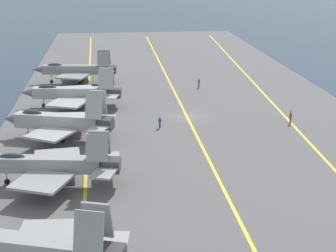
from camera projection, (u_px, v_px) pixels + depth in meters
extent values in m
plane|color=#23384C|center=(187.00, 119.00, 78.11)|extent=(2000.00, 2000.00, 0.00)
cube|color=#565659|center=(187.00, 118.00, 78.04)|extent=(182.45, 54.20, 0.40)
cube|color=yellow|center=(282.00, 113.00, 79.60)|extent=(163.98, 9.34, 0.01)
cube|color=yellow|center=(187.00, 117.00, 77.98)|extent=(164.21, 0.36, 0.01)
cube|color=yellow|center=(88.00, 120.00, 76.36)|extent=(164.18, 3.86, 0.01)
cube|color=gray|center=(25.00, 249.00, 38.43)|extent=(5.28, 11.32, 1.85)
cube|color=gray|center=(48.00, 234.00, 41.55)|extent=(4.95, 5.21, 0.28)
cube|color=gray|center=(89.00, 233.00, 35.69)|extent=(1.58, 2.33, 3.12)
cube|color=gray|center=(98.00, 220.00, 37.50)|extent=(1.58, 2.33, 3.12)
cube|color=gray|center=(114.00, 241.00, 39.40)|extent=(3.08, 2.51, 0.20)
cube|color=gray|center=(46.00, 164.00, 54.08)|extent=(3.29, 11.73, 1.57)
cube|color=#38383A|center=(111.00, 165.00, 53.85)|extent=(2.07, 2.13, 1.34)
ellipsoid|color=#232D38|center=(12.00, 157.00, 53.96)|extent=(1.28, 2.93, 0.87)
cube|color=gray|center=(42.00, 182.00, 51.15)|extent=(6.46, 6.53, 0.28)
cube|color=gray|center=(57.00, 157.00, 57.30)|extent=(5.36, 5.47, 0.28)
cube|color=gray|center=(97.00, 148.00, 52.41)|extent=(1.20, 2.31, 2.81)
cube|color=gray|center=(100.00, 142.00, 53.98)|extent=(1.20, 2.31, 2.81)
cube|color=gray|center=(103.00, 173.00, 51.79)|extent=(3.35, 2.98, 0.20)
cube|color=gray|center=(110.00, 157.00, 55.94)|extent=(2.85, 2.27, 0.20)
cylinder|color=#B2B2B7|center=(7.00, 177.00, 54.72)|extent=(0.16, 0.16, 1.58)
cylinder|color=black|center=(7.00, 182.00, 54.87)|extent=(0.31, 0.63, 0.60)
cylinder|color=#B2B2B7|center=(55.00, 182.00, 53.49)|extent=(0.16, 0.16, 1.58)
cylinder|color=black|center=(56.00, 187.00, 53.65)|extent=(0.31, 0.63, 0.60)
cylinder|color=#B2B2B7|center=(60.00, 174.00, 55.58)|extent=(0.16, 0.16, 1.58)
cylinder|color=black|center=(61.00, 178.00, 55.74)|extent=(0.31, 0.63, 0.60)
cube|color=#9EA3A8|center=(57.00, 121.00, 67.80)|extent=(4.93, 11.30, 1.87)
cone|color=#5B5E60|center=(11.00, 119.00, 68.84)|extent=(2.30, 2.53, 1.77)
cube|color=#38383A|center=(106.00, 124.00, 66.74)|extent=(2.57, 2.35, 1.59)
ellipsoid|color=#232D38|center=(32.00, 114.00, 68.06)|extent=(1.75, 2.91, 1.03)
cube|color=#9EA3A8|center=(50.00, 134.00, 64.79)|extent=(6.64, 6.64, 0.28)
cube|color=#9EA3A8|center=(69.00, 118.00, 71.08)|extent=(5.04, 5.04, 0.28)
cube|color=#9EA3A8|center=(94.00, 106.00, 65.19)|extent=(1.56, 2.32, 3.33)
cube|color=#9EA3A8|center=(98.00, 102.00, 67.03)|extent=(1.56, 2.32, 3.33)
cube|color=#9EA3A8|center=(97.00, 129.00, 64.63)|extent=(3.45, 3.14, 0.20)
cube|color=#9EA3A8|center=(107.00, 118.00, 69.00)|extent=(3.01, 2.41, 0.20)
cylinder|color=#B2B2B7|center=(28.00, 132.00, 69.00)|extent=(0.16, 0.16, 1.53)
cylinder|color=black|center=(29.00, 135.00, 69.14)|extent=(0.38, 0.64, 0.60)
cylinder|color=#B2B2B7|center=(62.00, 137.00, 66.93)|extent=(0.16, 0.16, 1.53)
cylinder|color=black|center=(63.00, 140.00, 67.08)|extent=(0.38, 0.64, 0.60)
cylinder|color=#B2B2B7|center=(69.00, 131.00, 69.38)|extent=(0.16, 0.16, 1.53)
cylinder|color=black|center=(70.00, 134.00, 69.53)|extent=(0.38, 0.64, 0.60)
cube|color=#9EA3A8|center=(71.00, 93.00, 82.11)|extent=(3.14, 12.08, 1.70)
cone|color=#5B5E60|center=(27.00, 93.00, 82.15)|extent=(1.88, 2.44, 1.62)
cube|color=#38383A|center=(115.00, 93.00, 82.06)|extent=(2.18, 2.16, 1.45)
ellipsoid|color=#232D38|center=(47.00, 88.00, 81.88)|extent=(1.28, 3.00, 0.94)
cube|color=#9EA3A8|center=(69.00, 102.00, 78.73)|extent=(7.24, 6.90, 0.28)
cube|color=#9EA3A8|center=(77.00, 90.00, 85.82)|extent=(6.36, 5.84, 0.28)
cube|color=#9EA3A8|center=(106.00, 79.00, 80.46)|extent=(1.22, 2.36, 3.09)
cube|color=#9EA3A8|center=(107.00, 77.00, 82.15)|extent=(1.22, 2.36, 3.09)
cube|color=#9EA3A8|center=(110.00, 96.00, 79.93)|extent=(3.34, 2.98, 0.20)
cube|color=#9EA3A8|center=(113.00, 89.00, 84.20)|extent=(2.92, 2.41, 0.20)
cylinder|color=#B2B2B7|center=(44.00, 102.00, 82.65)|extent=(0.16, 0.16, 1.55)
cylinder|color=black|center=(44.00, 105.00, 82.80)|extent=(0.29, 0.62, 0.60)
cylinder|color=#B2B2B7|center=(77.00, 105.00, 81.48)|extent=(0.16, 0.16, 1.55)
cylinder|color=black|center=(78.00, 107.00, 81.63)|extent=(0.29, 0.62, 0.60)
cylinder|color=#B2B2B7|center=(80.00, 101.00, 83.74)|extent=(0.16, 0.16, 1.55)
cylinder|color=black|center=(80.00, 103.00, 83.89)|extent=(0.29, 0.62, 0.60)
cube|color=gray|center=(74.00, 70.00, 97.75)|extent=(3.00, 11.97, 1.63)
cone|color=#5B5E60|center=(38.00, 70.00, 97.76)|extent=(1.80, 2.41, 1.55)
cube|color=#38383A|center=(111.00, 70.00, 97.74)|extent=(2.08, 2.13, 1.38)
ellipsoid|color=#232D38|center=(55.00, 66.00, 97.51)|extent=(1.22, 2.97, 0.90)
cube|color=gray|center=(73.00, 76.00, 94.83)|extent=(6.37, 6.52, 0.28)
cube|color=gray|center=(79.00, 69.00, 101.00)|extent=(5.49, 5.71, 0.28)
cube|color=gray|center=(103.00, 59.00, 96.21)|extent=(1.15, 2.33, 2.88)
cube|color=gray|center=(104.00, 57.00, 97.83)|extent=(1.15, 2.33, 2.88)
cube|color=gray|center=(107.00, 72.00, 95.64)|extent=(3.33, 2.95, 0.20)
cube|color=gray|center=(110.00, 67.00, 99.84)|extent=(2.93, 2.40, 0.20)
cylinder|color=#B2B2B7|center=(52.00, 78.00, 98.30)|extent=(0.16, 0.16, 1.81)
cylinder|color=black|center=(52.00, 81.00, 98.49)|extent=(0.29, 0.62, 0.60)
cylinder|color=#B2B2B7|center=(80.00, 80.00, 97.21)|extent=(0.16, 0.16, 1.81)
cylinder|color=black|center=(80.00, 83.00, 97.40)|extent=(0.29, 0.62, 0.60)
cylinder|color=#B2B2B7|center=(82.00, 77.00, 99.37)|extent=(0.16, 0.16, 1.81)
cylinder|color=black|center=(82.00, 80.00, 99.56)|extent=(0.29, 0.62, 0.60)
cylinder|color=#383328|center=(160.00, 125.00, 72.89)|extent=(0.24, 0.24, 0.81)
cube|color=#284CB2|center=(160.00, 120.00, 72.68)|extent=(0.46, 0.43, 0.53)
sphere|color=tan|center=(160.00, 118.00, 72.56)|extent=(0.22, 0.22, 0.22)
sphere|color=#284CB2|center=(160.00, 117.00, 72.54)|extent=(0.24, 0.24, 0.24)
cylinder|color=#4C473D|center=(290.00, 120.00, 74.75)|extent=(0.24, 0.24, 0.93)
cube|color=brown|center=(291.00, 115.00, 74.51)|extent=(0.29, 0.40, 0.61)
sphere|color=tan|center=(291.00, 112.00, 74.37)|extent=(0.22, 0.22, 0.22)
sphere|color=brown|center=(291.00, 112.00, 74.35)|extent=(0.24, 0.24, 0.24)
cylinder|color=#383328|center=(199.00, 85.00, 94.79)|extent=(0.24, 0.24, 0.91)
cube|color=purple|center=(199.00, 81.00, 94.55)|extent=(0.46, 0.41, 0.62)
sphere|color=#9E7051|center=(199.00, 79.00, 94.41)|extent=(0.22, 0.22, 0.22)
sphere|color=purple|center=(199.00, 79.00, 94.39)|extent=(0.24, 0.24, 0.24)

